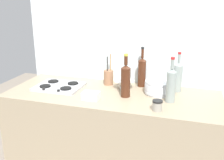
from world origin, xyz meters
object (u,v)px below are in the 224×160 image
at_px(plate_stack, 158,87).
at_px(utensil_crock, 109,77).
at_px(wine_bottle_mid_left, 126,80).
at_px(stovetop_hob, 59,86).
at_px(butter_dish, 91,96).
at_px(wine_bottle_leftmost, 178,76).
at_px(wine_bottle_rightmost, 142,71).
at_px(wine_bottle_mid_right, 171,85).
at_px(condiment_jar_front, 157,105).
at_px(mixing_bowl, 124,84).

distance_m(plate_stack, utensil_crock, 0.49).
bearing_deg(plate_stack, utensil_crock, 167.07).
distance_m(plate_stack, wine_bottle_mid_left, 0.30).
xyz_separation_m(stovetop_hob, butter_dish, (0.37, -0.18, 0.02)).
xyz_separation_m(stovetop_hob, utensil_crock, (0.40, 0.22, 0.06)).
relative_size(wine_bottle_leftmost, wine_bottle_rightmost, 0.95).
xyz_separation_m(butter_dish, utensil_crock, (0.02, 0.40, 0.04)).
height_order(wine_bottle_mid_right, butter_dish, wine_bottle_mid_right).
height_order(butter_dish, condiment_jar_front, condiment_jar_front).
distance_m(butter_dish, utensil_crock, 0.40).
height_order(stovetop_hob, wine_bottle_mid_right, wine_bottle_mid_right).
xyz_separation_m(plate_stack, wine_bottle_rightmost, (-0.17, 0.15, 0.08)).
bearing_deg(plate_stack, wine_bottle_mid_left, -149.59).
bearing_deg(stovetop_hob, wine_bottle_leftmost, 12.09).
xyz_separation_m(wine_bottle_leftmost, wine_bottle_mid_right, (-0.03, -0.26, 0.01)).
height_order(mixing_bowl, utensil_crock, utensil_crock).
relative_size(stovetop_hob, butter_dish, 3.03).
height_order(plate_stack, butter_dish, plate_stack).
bearing_deg(wine_bottle_mid_left, stovetop_hob, 176.75).
distance_m(wine_bottle_rightmost, utensil_crock, 0.31).
bearing_deg(wine_bottle_leftmost, butter_dish, -148.58).
distance_m(stovetop_hob, butter_dish, 0.41).
xyz_separation_m(stovetop_hob, mixing_bowl, (0.56, 0.15, 0.03)).
relative_size(plate_stack, butter_dish, 1.78).
distance_m(stovetop_hob, mixing_bowl, 0.58).
xyz_separation_m(wine_bottle_rightmost, condiment_jar_front, (0.21, -0.51, -0.10)).
bearing_deg(wine_bottle_mid_left, wine_bottle_mid_right, -1.30).
distance_m(wine_bottle_mid_left, mixing_bowl, 0.22).
relative_size(wine_bottle_rightmost, mixing_bowl, 2.03).
distance_m(plate_stack, wine_bottle_mid_right, 0.21).
xyz_separation_m(wine_bottle_mid_left, wine_bottle_mid_right, (0.36, -0.01, -0.00)).
distance_m(wine_bottle_leftmost, condiment_jar_front, 0.48).
relative_size(wine_bottle_rightmost, butter_dish, 2.72).
height_order(stovetop_hob, utensil_crock, utensil_crock).
bearing_deg(mixing_bowl, utensil_crock, 157.79).
bearing_deg(wine_bottle_rightmost, wine_bottle_leftmost, -7.89).
bearing_deg(utensil_crock, mixing_bowl, -22.21).
xyz_separation_m(wine_bottle_mid_left, butter_dish, (-0.25, -0.14, -0.11)).
bearing_deg(stovetop_hob, wine_bottle_mid_left, -3.25).
distance_m(wine_bottle_mid_left, butter_dish, 0.31).
relative_size(utensil_crock, condiment_jar_front, 3.67).
bearing_deg(stovetop_hob, wine_bottle_rightmost, 20.61).
height_order(wine_bottle_mid_left, butter_dish, wine_bottle_mid_left).
xyz_separation_m(wine_bottle_rightmost, butter_dish, (-0.33, -0.44, -0.11)).
relative_size(mixing_bowl, butter_dish, 1.34).
distance_m(wine_bottle_leftmost, utensil_crock, 0.63).
bearing_deg(stovetop_hob, mixing_bowl, 15.24).
xyz_separation_m(wine_bottle_leftmost, wine_bottle_rightmost, (-0.32, 0.04, 0.00)).
bearing_deg(stovetop_hob, plate_stack, 7.26).
bearing_deg(wine_bottle_mid_left, mixing_bowl, 108.09).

